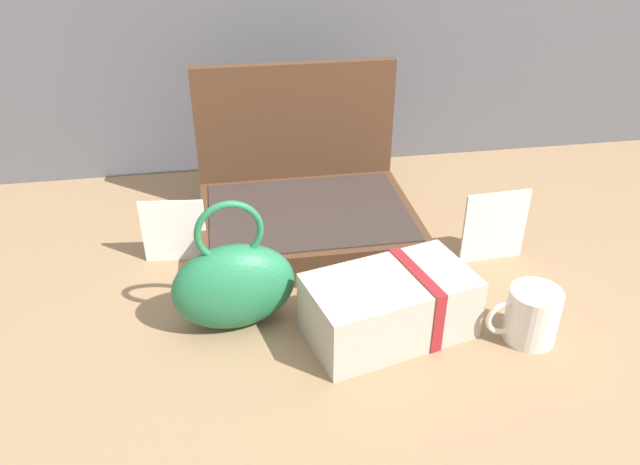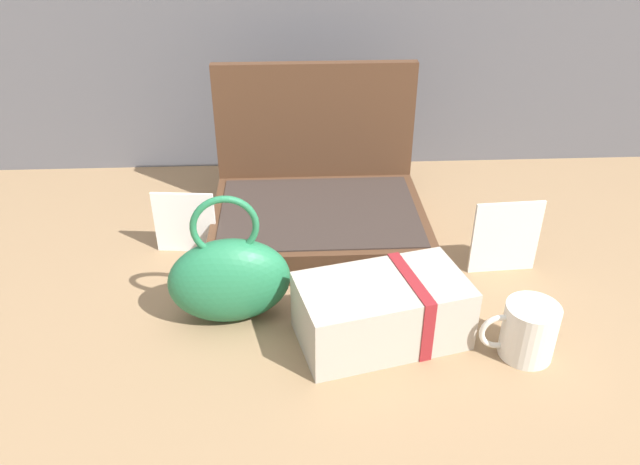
{
  "view_description": "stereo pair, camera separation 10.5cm",
  "coord_description": "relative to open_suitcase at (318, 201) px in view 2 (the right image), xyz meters",
  "views": [
    {
      "loc": [
        -0.14,
        -0.91,
        0.67
      ],
      "look_at": [
        0.01,
        -0.02,
        0.13
      ],
      "focal_mm": 34.37,
      "sensor_mm": 36.0,
      "label": 1
    },
    {
      "loc": [
        -0.04,
        -0.92,
        0.67
      ],
      "look_at": [
        0.01,
        -0.02,
        0.13
      ],
      "focal_mm": 34.37,
      "sensor_mm": 36.0,
      "label": 2
    }
  ],
  "objects": [
    {
      "name": "coffee_mug",
      "position": [
        0.31,
        -0.41,
        -0.02
      ],
      "size": [
        0.12,
        0.08,
        0.09
      ],
      "color": "silver",
      "rests_on": "ground_plane"
    },
    {
      "name": "cream_toiletry_bag",
      "position": [
        0.09,
        -0.36,
        -0.01
      ],
      "size": [
        0.29,
        0.21,
        0.11
      ],
      "color": "#B2A899",
      "rests_on": "ground_plane"
    },
    {
      "name": "ground_plane",
      "position": [
        -0.01,
        -0.21,
        -0.07
      ],
      "size": [
        6.0,
        6.0,
        0.0
      ],
      "primitive_type": "plane",
      "color": "#8C6D4C"
    },
    {
      "name": "open_suitcase",
      "position": [
        0.0,
        0.0,
        0.0
      ],
      "size": [
        0.43,
        0.36,
        0.32
      ],
      "color": "#4C301E",
      "rests_on": "ground_plane"
    },
    {
      "name": "poster_card_right",
      "position": [
        0.35,
        -0.18,
        0.01
      ],
      "size": [
        0.13,
        0.01,
        0.15
      ],
      "primitive_type": "cube",
      "rotation": [
        0.0,
        0.0,
        0.06
      ],
      "color": "silver",
      "rests_on": "ground_plane"
    },
    {
      "name": "teal_pouch_handbag",
      "position": [
        -0.16,
        -0.3,
        0.02
      ],
      "size": [
        0.21,
        0.12,
        0.24
      ],
      "color": "#237247",
      "rests_on": "ground_plane"
    },
    {
      "name": "info_card_left",
      "position": [
        -0.27,
        -0.08,
        -0.0
      ],
      "size": [
        0.12,
        0.02,
        0.13
      ],
      "primitive_type": "cube",
      "rotation": [
        0.0,
        0.0,
        -0.1
      ],
      "color": "white",
      "rests_on": "ground_plane"
    }
  ]
}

